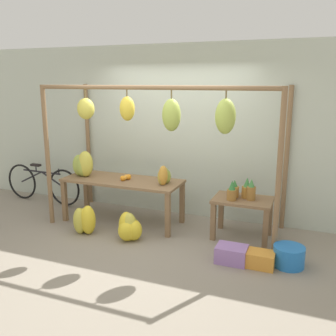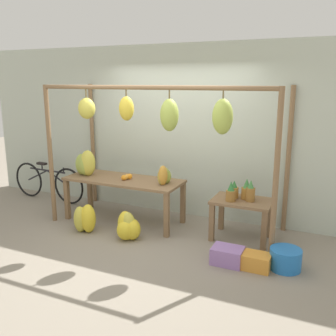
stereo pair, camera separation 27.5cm
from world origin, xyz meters
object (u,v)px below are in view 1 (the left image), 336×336
at_px(banana_pile_on_table, 83,165).
at_px(fruit_crate_purple, 260,259).
at_px(orange_pile, 126,178).
at_px(banana_pile_ground_right, 129,228).
at_px(parked_bicycle, 42,184).
at_px(blue_bucket, 289,256).
at_px(banana_pile_ground_left, 84,220).
at_px(papaya_pile, 164,176).
at_px(fruit_crate_white, 232,254).
at_px(pineapple_cluster, 241,190).

distance_m(banana_pile_on_table, fruit_crate_purple, 3.14).
distance_m(orange_pile, banana_pile_ground_right, 0.88).
bearing_deg(parked_bicycle, blue_bucket, -11.60).
xyz_separation_m(banana_pile_ground_left, papaya_pile, (1.04, 0.61, 0.63)).
xyz_separation_m(banana_pile_on_table, fruit_crate_purple, (2.96, -0.68, -0.80)).
distance_m(fruit_crate_white, fruit_crate_purple, 0.35).
xyz_separation_m(parked_bicycle, papaya_pile, (2.60, -0.36, 0.48)).
height_order(banana_pile_on_table, papaya_pile, banana_pile_on_table).
bearing_deg(papaya_pile, banana_pile_ground_left, -149.59).
xyz_separation_m(banana_pile_ground_right, fruit_crate_white, (1.51, -0.13, -0.07)).
distance_m(pineapple_cluster, fruit_crate_white, 1.00).
relative_size(banana_pile_on_table, banana_pile_ground_left, 0.96).
height_order(banana_pile_ground_left, fruit_crate_white, banana_pile_ground_left).
bearing_deg(blue_bucket, parked_bicycle, 168.40).
distance_m(banana_pile_on_table, blue_bucket, 3.41).
bearing_deg(banana_pile_ground_left, papaya_pile, 30.41).
relative_size(pineapple_cluster, fruit_crate_purple, 1.11).
bearing_deg(blue_bucket, fruit_crate_white, -166.89).
distance_m(orange_pile, fruit_crate_white, 2.08).
xyz_separation_m(banana_pile_ground_right, papaya_pile, (0.31, 0.58, 0.65)).
xyz_separation_m(orange_pile, blue_bucket, (2.52, -0.55, -0.62)).
distance_m(fruit_crate_white, blue_bucket, 0.69).
distance_m(banana_pile_on_table, banana_pile_ground_left, 0.98).
height_order(orange_pile, pineapple_cluster, pineapple_cluster).
bearing_deg(banana_pile_on_table, blue_bucket, -9.26).
xyz_separation_m(fruit_crate_white, blue_bucket, (0.67, 0.16, 0.02)).
bearing_deg(pineapple_cluster, papaya_pile, -175.66).
height_order(pineapple_cluster, fruit_crate_white, pineapple_cluster).
relative_size(orange_pile, papaya_pile, 0.62).
bearing_deg(pineapple_cluster, fruit_crate_white, -86.07).
distance_m(banana_pile_ground_right, fruit_crate_purple, 1.86).
distance_m(orange_pile, pineapple_cluster, 1.80).
relative_size(papaya_pile, fruit_crate_purple, 0.87).
bearing_deg(orange_pile, fruit_crate_white, -20.96).
xyz_separation_m(banana_pile_ground_left, blue_bucket, (2.91, 0.05, -0.07)).
relative_size(banana_pile_on_table, orange_pile, 2.26).
relative_size(banana_pile_on_table, pineapple_cluster, 1.11).
bearing_deg(papaya_pile, fruit_crate_purple, -24.44).
height_order(banana_pile_on_table, parked_bicycle, banana_pile_on_table).
xyz_separation_m(banana_pile_ground_left, fruit_crate_purple, (2.59, -0.09, -0.11)).
bearing_deg(pineapple_cluster, fruit_crate_purple, -62.83).
distance_m(banana_pile_ground_left, fruit_crate_white, 2.24).
xyz_separation_m(banana_pile_on_table, blue_bucket, (3.28, -0.53, -0.77)).
bearing_deg(orange_pile, banana_pile_ground_right, -59.11).
height_order(orange_pile, papaya_pile, papaya_pile).
xyz_separation_m(fruit_crate_white, papaya_pile, (-1.20, 0.72, 0.72)).
bearing_deg(banana_pile_ground_right, banana_pile_ground_left, -177.87).
distance_m(blue_bucket, fruit_crate_purple, 0.35).
distance_m(banana_pile_ground_right, parked_bicycle, 2.48).
bearing_deg(banana_pile_ground_left, parked_bicycle, 148.07).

